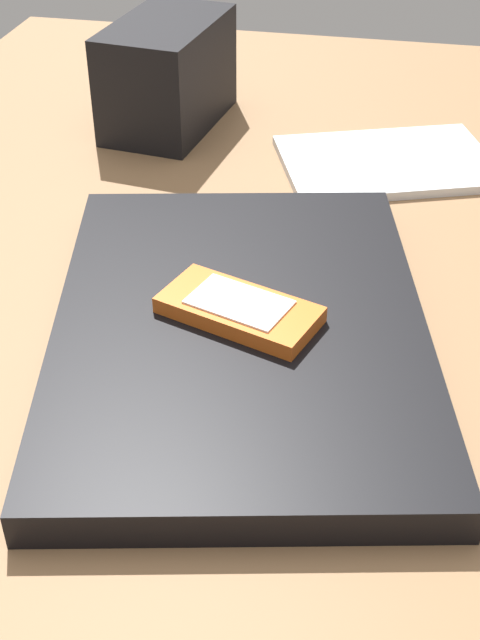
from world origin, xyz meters
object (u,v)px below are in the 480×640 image
(laptop_closed, at_px, (240,330))
(notepad, at_px, (387,163))
(desk_organizer, at_px, (167,74))
(cell_phone_on_laptop, at_px, (239,309))

(laptop_closed, height_order, notepad, laptop_closed)
(notepad, relative_size, desk_organizer, 1.26)
(notepad, height_order, desk_organizer, desk_organizer)
(laptop_closed, distance_m, notepad, 0.30)
(cell_phone_on_laptop, xyz_separation_m, desk_organizer, (0.34, 0.14, 0.02))
(notepad, bearing_deg, cell_phone_on_laptop, 144.46)
(cell_phone_on_laptop, relative_size, notepad, 0.59)
(cell_phone_on_laptop, height_order, notepad, cell_phone_on_laptop)
(laptop_closed, relative_size, desk_organizer, 2.24)
(laptop_closed, xyz_separation_m, cell_phone_on_laptop, (-0.00, 0.00, 0.02))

